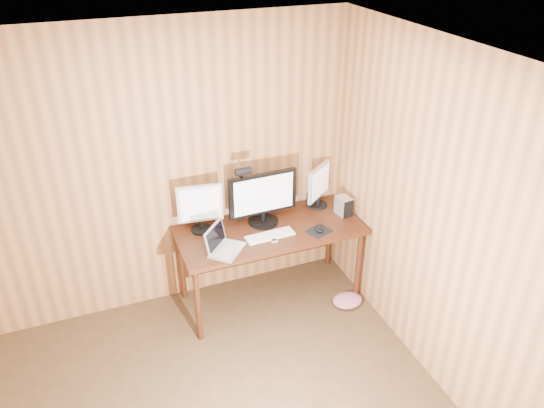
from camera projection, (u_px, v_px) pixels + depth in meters
room_shell at (215, 338)px, 2.71m from camera, size 4.00×4.00×4.00m
desk at (267, 236)px, 4.69m from camera, size 1.60×0.70×0.75m
monitor_center at (263, 197)px, 4.54m from camera, size 0.61×0.27×0.48m
monitor_left at (200, 207)px, 4.43m from camera, size 0.38×0.18×0.43m
monitor_right at (319, 185)px, 4.82m from camera, size 0.30×0.24×0.40m
laptop at (222, 244)px, 4.26m from camera, size 0.37×0.37×0.21m
keyboard at (270, 235)px, 4.46m from camera, size 0.42×0.14×0.02m
mousepad at (319, 231)px, 4.53m from camera, size 0.24×0.21×0.00m
mouse at (319, 229)px, 4.52m from camera, size 0.12×0.13×0.04m
hard_drive at (344, 206)px, 4.75m from camera, size 0.12×0.16×0.17m
phone at (273, 239)px, 4.41m from camera, size 0.05×0.10×0.01m
speaker at (309, 200)px, 4.89m from camera, size 0.05×0.05×0.13m
desk_lamp at (241, 186)px, 4.47m from camera, size 0.14×0.20×0.60m
fabric_pile at (347, 300)px, 4.83m from camera, size 0.29×0.24×0.09m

